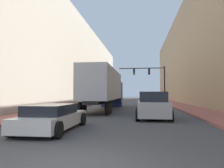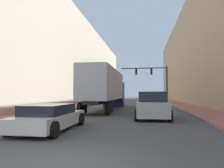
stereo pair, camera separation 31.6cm
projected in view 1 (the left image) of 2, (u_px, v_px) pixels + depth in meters
sidewalk_right at (174, 104)px, 33.53m from camera, size 2.86×80.00×0.15m
sidewalk_left at (90, 103)px, 35.24m from camera, size 2.86×80.00×0.15m
building_right at (203, 52)px, 33.30m from camera, size 6.00×80.00×15.86m
building_left at (64, 60)px, 36.13m from camera, size 6.00×80.00×14.32m
semi_truck at (105, 88)px, 22.09m from camera, size 2.44×13.44×3.87m
sedan_car at (53, 117)px, 9.73m from camera, size 2.05×4.71×1.16m
suv_car at (153, 106)px, 14.42m from camera, size 2.18×4.42×1.76m
traffic_signal_gantry at (153, 78)px, 32.40m from camera, size 6.82×0.35×5.73m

